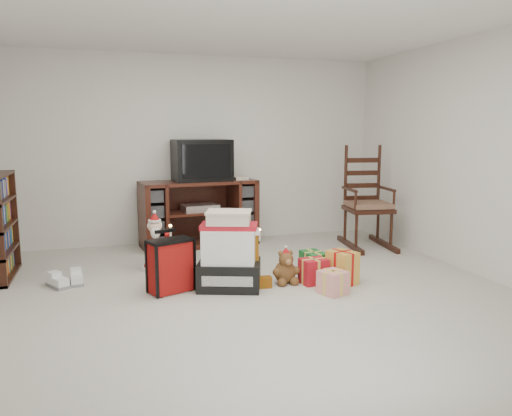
{
  "coord_description": "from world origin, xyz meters",
  "views": [
    {
      "loc": [
        -1.23,
        -4.22,
        1.52
      ],
      "look_at": [
        0.24,
        0.6,
        0.73
      ],
      "focal_mm": 35.0,
      "sensor_mm": 36.0,
      "label": 1
    }
  ],
  "objects_px": {
    "gift_pile": "(229,255)",
    "teddy_bear": "(285,269)",
    "santa_figurine": "(244,250)",
    "gift_cluster": "(321,271)",
    "rocking_chair": "(365,211)",
    "red_suitcase": "(171,266)",
    "mrs_claus_figurine": "(156,248)",
    "sneaker_pair": "(67,280)",
    "crt_television": "(202,160)",
    "tv_stand": "(199,213)"
  },
  "relations": [
    {
      "from": "santa_figurine",
      "to": "sneaker_pair",
      "type": "bearing_deg",
      "value": -179.66
    },
    {
      "from": "santa_figurine",
      "to": "sneaker_pair",
      "type": "distance_m",
      "value": 1.82
    },
    {
      "from": "gift_pile",
      "to": "mrs_claus_figurine",
      "type": "distance_m",
      "value": 1.07
    },
    {
      "from": "mrs_claus_figurine",
      "to": "gift_cluster",
      "type": "relative_size",
      "value": 0.76
    },
    {
      "from": "tv_stand",
      "to": "rocking_chair",
      "type": "distance_m",
      "value": 2.19
    },
    {
      "from": "santa_figurine",
      "to": "mrs_claus_figurine",
      "type": "xyz_separation_m",
      "value": [
        -0.92,
        0.31,
        0.02
      ]
    },
    {
      "from": "teddy_bear",
      "to": "santa_figurine",
      "type": "bearing_deg",
      "value": 115.33
    },
    {
      "from": "mrs_claus_figurine",
      "to": "sneaker_pair",
      "type": "distance_m",
      "value": 0.97
    },
    {
      "from": "teddy_bear",
      "to": "santa_figurine",
      "type": "relative_size",
      "value": 0.55
    },
    {
      "from": "tv_stand",
      "to": "santa_figurine",
      "type": "xyz_separation_m",
      "value": [
        0.25,
        -1.33,
        -0.2
      ]
    },
    {
      "from": "rocking_chair",
      "to": "crt_television",
      "type": "distance_m",
      "value": 2.24
    },
    {
      "from": "gift_pile",
      "to": "mrs_claus_figurine",
      "type": "bearing_deg",
      "value": 144.49
    },
    {
      "from": "crt_television",
      "to": "red_suitcase",
      "type": "bearing_deg",
      "value": -112.49
    },
    {
      "from": "teddy_bear",
      "to": "rocking_chair",
      "type": "bearing_deg",
      "value": 38.21
    },
    {
      "from": "crt_television",
      "to": "gift_cluster",
      "type": "bearing_deg",
      "value": -70.75
    },
    {
      "from": "rocking_chair",
      "to": "gift_cluster",
      "type": "height_order",
      "value": "rocking_chair"
    },
    {
      "from": "gift_cluster",
      "to": "rocking_chair",
      "type": "bearing_deg",
      "value": 47.48
    },
    {
      "from": "rocking_chair",
      "to": "mrs_claus_figurine",
      "type": "relative_size",
      "value": 2.14
    },
    {
      "from": "sneaker_pair",
      "to": "crt_television",
      "type": "distance_m",
      "value": 2.36
    },
    {
      "from": "gift_pile",
      "to": "teddy_bear",
      "type": "xyz_separation_m",
      "value": [
        0.57,
        -0.01,
        -0.18
      ]
    },
    {
      "from": "santa_figurine",
      "to": "mrs_claus_figurine",
      "type": "bearing_deg",
      "value": 161.29
    },
    {
      "from": "gift_pile",
      "to": "santa_figurine",
      "type": "xyz_separation_m",
      "value": [
        0.3,
        0.56,
        -0.1
      ]
    },
    {
      "from": "gift_pile",
      "to": "santa_figurine",
      "type": "relative_size",
      "value": 1.25
    },
    {
      "from": "gift_pile",
      "to": "tv_stand",
      "type": "bearing_deg",
      "value": 107.45
    },
    {
      "from": "red_suitcase",
      "to": "mrs_claus_figurine",
      "type": "bearing_deg",
      "value": 73.05
    },
    {
      "from": "teddy_bear",
      "to": "gift_cluster",
      "type": "relative_size",
      "value": 0.39
    },
    {
      "from": "tv_stand",
      "to": "sneaker_pair",
      "type": "relative_size",
      "value": 4.09
    },
    {
      "from": "gift_pile",
      "to": "rocking_chair",
      "type": "bearing_deg",
      "value": 49.09
    },
    {
      "from": "red_suitcase",
      "to": "mrs_claus_figurine",
      "type": "height_order",
      "value": "mrs_claus_figurine"
    },
    {
      "from": "tv_stand",
      "to": "crt_television",
      "type": "relative_size",
      "value": 2.08
    },
    {
      "from": "santa_figurine",
      "to": "gift_cluster",
      "type": "xyz_separation_m",
      "value": [
        0.61,
        -0.67,
        -0.1
      ]
    },
    {
      "from": "gift_pile",
      "to": "teddy_bear",
      "type": "distance_m",
      "value": 0.6
    },
    {
      "from": "mrs_claus_figurine",
      "to": "sneaker_pair",
      "type": "relative_size",
      "value": 1.68
    },
    {
      "from": "santa_figurine",
      "to": "red_suitcase",
      "type": "bearing_deg",
      "value": -149.04
    },
    {
      "from": "rocking_chair",
      "to": "gift_pile",
      "type": "height_order",
      "value": "rocking_chair"
    },
    {
      "from": "santa_figurine",
      "to": "gift_pile",
      "type": "bearing_deg",
      "value": -118.57
    },
    {
      "from": "tv_stand",
      "to": "gift_cluster",
      "type": "distance_m",
      "value": 2.19
    },
    {
      "from": "mrs_claus_figurine",
      "to": "gift_cluster",
      "type": "bearing_deg",
      "value": -32.56
    },
    {
      "from": "crt_television",
      "to": "mrs_claus_figurine",
      "type": "bearing_deg",
      "value": -128.02
    },
    {
      "from": "rocking_chair",
      "to": "crt_television",
      "type": "relative_size",
      "value": 1.83
    },
    {
      "from": "rocking_chair",
      "to": "red_suitcase",
      "type": "bearing_deg",
      "value": -148.6
    },
    {
      "from": "santa_figurine",
      "to": "gift_cluster",
      "type": "distance_m",
      "value": 0.91
    },
    {
      "from": "santa_figurine",
      "to": "crt_television",
      "type": "relative_size",
      "value": 0.79
    },
    {
      "from": "mrs_claus_figurine",
      "to": "gift_cluster",
      "type": "distance_m",
      "value": 1.82
    },
    {
      "from": "teddy_bear",
      "to": "gift_cluster",
      "type": "height_order",
      "value": "teddy_bear"
    },
    {
      "from": "crt_television",
      "to": "tv_stand",
      "type": "bearing_deg",
      "value": -178.48
    },
    {
      "from": "red_suitcase",
      "to": "sneaker_pair",
      "type": "bearing_deg",
      "value": 131.09
    },
    {
      "from": "rocking_chair",
      "to": "red_suitcase",
      "type": "distance_m",
      "value": 2.96
    },
    {
      "from": "red_suitcase",
      "to": "gift_cluster",
      "type": "bearing_deg",
      "value": -27.04
    },
    {
      "from": "rocking_chair",
      "to": "gift_cluster",
      "type": "xyz_separation_m",
      "value": [
        -1.23,
        -1.34,
        -0.34
      ]
    }
  ]
}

